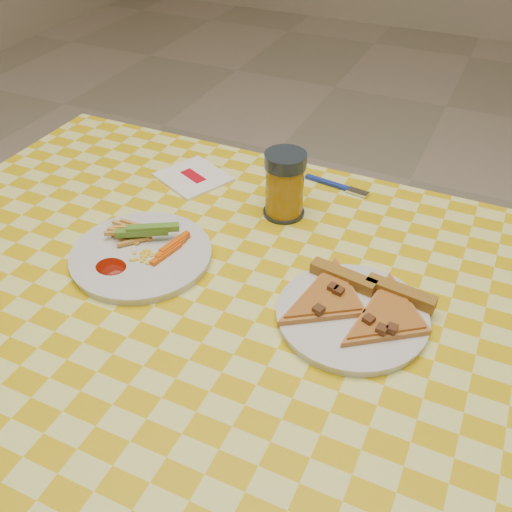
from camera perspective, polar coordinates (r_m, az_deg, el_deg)
The scene contains 8 objects.
table at distance 0.94m, azimuth -2.06°, elevation -7.43°, with size 1.28×0.88×0.76m.
plate_left at distance 0.98m, azimuth -11.37°, elevation 0.01°, with size 0.23×0.23×0.01m, color silver.
plate_right at distance 0.86m, azimuth 9.56°, elevation -6.01°, with size 0.22×0.22×0.01m, color silver.
fries_veggies at distance 0.98m, azimuth -11.45°, elevation 1.36°, with size 0.16×0.15×0.04m.
pizza_slices at distance 0.86m, azimuth 10.21°, elevation -4.71°, with size 0.25×0.22×0.02m.
drink_glass at distance 1.04m, azimuth 2.88°, elevation 7.08°, with size 0.08×0.08×0.12m.
napkin at distance 1.18m, azimuth -6.29°, elevation 7.84°, with size 0.17×0.16×0.01m.
fork at distance 1.16m, azimuth 8.13°, elevation 6.99°, with size 0.14×0.03×0.01m.
Camera 1 is at (0.30, -0.58, 1.36)m, focal length 40.00 mm.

